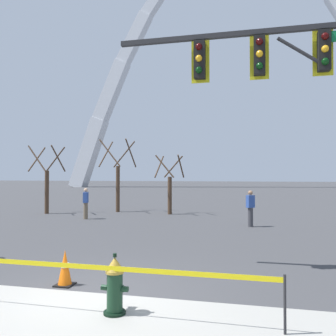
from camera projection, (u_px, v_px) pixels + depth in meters
name	position (u px, v px, depth m)	size (l,w,h in m)	color
ground_plane	(98.00, 295.00, 6.76)	(240.00, 240.00, 0.00)	#3D3D3F
fire_hydrant	(115.00, 285.00, 5.83)	(0.46, 0.48, 0.99)	black
caution_tape_barrier	(107.00, 279.00, 5.72)	(5.48, 0.11, 0.85)	#232326
traffic_cone_by_hydrant	(65.00, 268.00, 7.34)	(0.36, 0.36, 0.73)	black
traffic_signal_gantry	(308.00, 87.00, 8.03)	(6.42, 0.44, 6.00)	#232326
monument_arch	(234.00, 71.00, 61.44)	(61.09, 2.66, 45.36)	silver
tree_far_left	(47.00, 184.00, 20.95)	(1.84, 1.85, 3.98)	#473323
tree_left_mid	(118.00, 180.00, 21.98)	(2.04, 2.05, 4.44)	#473323
tree_center_left	(170.00, 188.00, 20.63)	(1.59, 1.60, 3.42)	#473323
pedestrian_standing_center	(86.00, 203.00, 18.37)	(0.25, 0.37, 1.59)	brown
pedestrian_walking_right	(250.00, 208.00, 15.63)	(0.39, 0.37, 1.59)	#38383D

